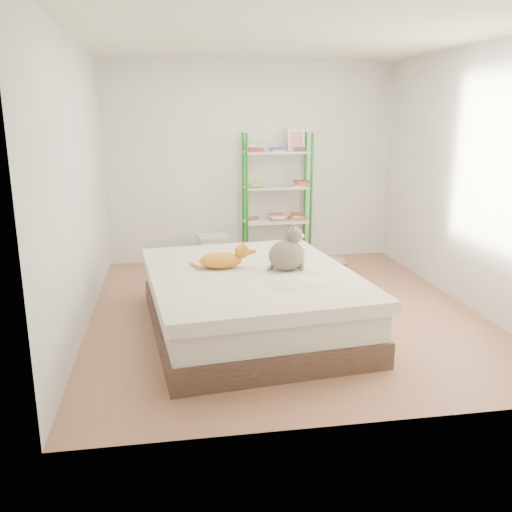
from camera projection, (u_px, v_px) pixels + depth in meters
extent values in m
cube|color=#AE6E4C|center=(284.00, 311.00, 5.47)|extent=(3.80, 4.20, 0.01)
cube|color=white|center=(288.00, 36.00, 4.81)|extent=(3.80, 4.20, 0.01)
cube|color=white|center=(252.00, 163.00, 7.15)|extent=(3.80, 0.01, 2.60)
cube|color=white|center=(363.00, 225.00, 3.14)|extent=(3.80, 0.01, 2.60)
cube|color=white|center=(78.00, 186.00, 4.85)|extent=(0.01, 4.20, 2.60)
cube|color=white|center=(470.00, 178.00, 5.44)|extent=(0.01, 4.20, 2.60)
cube|color=brown|center=(251.00, 318.00, 4.97)|extent=(1.95, 2.34, 0.22)
cube|color=beige|center=(250.00, 295.00, 4.91)|extent=(1.89, 2.27, 0.24)
cube|color=white|center=(250.00, 277.00, 4.87)|extent=(1.99, 2.38, 0.11)
cylinder|color=#1B851D|center=(247.00, 202.00, 6.88)|extent=(0.04, 0.04, 1.70)
cylinder|color=#1B851D|center=(243.00, 198.00, 7.19)|extent=(0.04, 0.04, 1.70)
cylinder|color=#1B851D|center=(311.00, 200.00, 7.01)|extent=(0.04, 0.04, 1.70)
cylinder|color=#1B851D|center=(305.00, 196.00, 7.32)|extent=(0.04, 0.04, 1.70)
cube|color=beige|center=(276.00, 254.00, 7.29)|extent=(0.86, 0.34, 0.02)
cube|color=beige|center=(277.00, 221.00, 7.17)|extent=(0.86, 0.34, 0.02)
cube|color=beige|center=(277.00, 187.00, 7.06)|extent=(0.86, 0.34, 0.02)
cube|color=beige|center=(277.00, 152.00, 6.95)|extent=(0.86, 0.34, 0.02)
cube|color=#B03F2F|center=(254.00, 251.00, 7.23)|extent=(0.20, 0.16, 0.09)
cube|color=#B03F2F|center=(298.00, 249.00, 7.32)|extent=(0.20, 0.16, 0.09)
cube|color=#B03F2F|center=(254.00, 218.00, 7.11)|extent=(0.20, 0.16, 0.09)
cube|color=#B03F2F|center=(277.00, 217.00, 7.16)|extent=(0.20, 0.16, 0.09)
cube|color=#B03F2F|center=(299.00, 216.00, 7.21)|extent=(0.20, 0.16, 0.09)
cube|color=#B03F2F|center=(254.00, 183.00, 7.00)|extent=(0.20, 0.16, 0.09)
cube|color=#B03F2F|center=(299.00, 183.00, 7.09)|extent=(0.20, 0.16, 0.09)
cube|color=#B03F2F|center=(254.00, 148.00, 6.88)|extent=(0.20, 0.16, 0.09)
cube|color=#B03F2F|center=(277.00, 148.00, 6.93)|extent=(0.20, 0.16, 0.09)
cube|color=#B03F2F|center=(300.00, 148.00, 6.98)|extent=(0.20, 0.16, 0.09)
cube|color=white|center=(296.00, 140.00, 7.00)|extent=(0.22, 0.08, 0.28)
cube|color=#F11A3A|center=(296.00, 140.00, 6.98)|extent=(0.17, 0.05, 0.21)
cube|color=#A36C4B|center=(321.00, 276.00, 6.03)|extent=(0.58, 0.50, 0.35)
cube|color=#762B99|center=(331.00, 282.00, 5.84)|extent=(0.30, 0.08, 0.08)
cube|color=#A36C4B|center=(327.00, 266.00, 5.79)|extent=(0.52, 0.26, 0.11)
cube|color=silver|center=(213.00, 253.00, 6.97)|extent=(0.37, 0.33, 0.39)
cube|color=silver|center=(213.00, 237.00, 6.92)|extent=(0.40, 0.36, 0.03)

